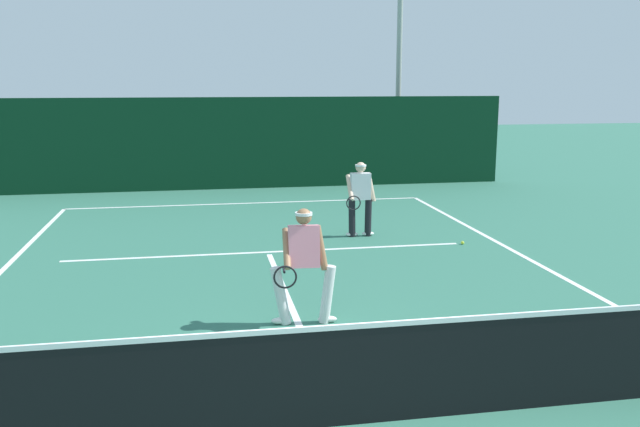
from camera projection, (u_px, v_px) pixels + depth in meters
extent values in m
plane|color=#306A56|center=(341.00, 425.00, 6.32)|extent=(80.00, 80.00, 0.00)
cube|color=white|center=(248.00, 203.00, 17.67)|extent=(9.20, 0.10, 0.01)
cube|color=white|center=(268.00, 252.00, 12.67)|extent=(7.50, 0.10, 0.01)
cube|color=white|center=(293.00, 312.00, 9.40)|extent=(0.10, 6.40, 0.01)
cube|color=black|center=(341.00, 378.00, 6.22)|extent=(9.91, 0.02, 0.96)
cube|color=white|center=(342.00, 327.00, 6.13)|extent=(9.91, 0.03, 0.05)
cylinder|color=silver|center=(327.00, 294.00, 8.93)|extent=(0.24, 0.16, 0.80)
cylinder|color=silver|center=(281.00, 296.00, 8.86)|extent=(0.29, 0.16, 0.80)
ellipsoid|color=white|center=(327.00, 319.00, 8.99)|extent=(0.27, 0.13, 0.09)
ellipsoid|color=white|center=(281.00, 321.00, 8.93)|extent=(0.27, 0.13, 0.09)
cube|color=pink|center=(304.00, 246.00, 8.76)|extent=(0.43, 0.33, 0.58)
cylinder|color=#9E704C|center=(321.00, 248.00, 8.79)|extent=(0.20, 0.11, 0.61)
cylinder|color=#9E704C|center=(287.00, 249.00, 8.75)|extent=(0.13, 0.51, 0.48)
sphere|color=#9E704C|center=(304.00, 217.00, 8.69)|extent=(0.21, 0.21, 0.21)
cylinder|color=white|center=(304.00, 214.00, 8.68)|extent=(0.24, 0.24, 0.04)
cylinder|color=black|center=(284.00, 269.00, 8.54)|extent=(0.05, 0.26, 0.03)
torus|color=black|center=(285.00, 277.00, 8.21)|extent=(0.29, 0.05, 0.29)
cylinder|color=black|center=(368.00, 218.00, 13.91)|extent=(0.15, 0.14, 0.78)
cylinder|color=black|center=(352.00, 218.00, 13.86)|extent=(0.15, 0.14, 0.78)
ellipsoid|color=white|center=(368.00, 234.00, 13.98)|extent=(0.26, 0.11, 0.09)
ellipsoid|color=white|center=(352.00, 234.00, 13.93)|extent=(0.26, 0.11, 0.09)
cube|color=silver|center=(360.00, 186.00, 13.76)|extent=(0.40, 0.23, 0.55)
cylinder|color=beige|center=(371.00, 187.00, 13.80)|extent=(0.21, 0.10, 0.60)
cylinder|color=beige|center=(350.00, 188.00, 13.72)|extent=(0.10, 0.46, 0.51)
sphere|color=beige|center=(361.00, 167.00, 13.68)|extent=(0.21, 0.21, 0.21)
cylinder|color=white|center=(361.00, 165.00, 13.67)|extent=(0.23, 0.23, 0.04)
cylinder|color=black|center=(350.00, 200.00, 13.52)|extent=(0.04, 0.26, 0.03)
torus|color=black|center=(353.00, 203.00, 13.19)|extent=(0.29, 0.03, 0.29)
sphere|color=#D1E033|center=(13.00, 352.00, 7.95)|extent=(0.07, 0.07, 0.07)
sphere|color=#D1E033|center=(463.00, 243.00, 13.26)|extent=(0.07, 0.07, 0.07)
cube|color=#0A301B|center=(240.00, 143.00, 19.83)|extent=(16.16, 0.12, 2.70)
cylinder|color=#9EA39E|center=(399.00, 63.00, 22.10)|extent=(0.18, 0.18, 7.44)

